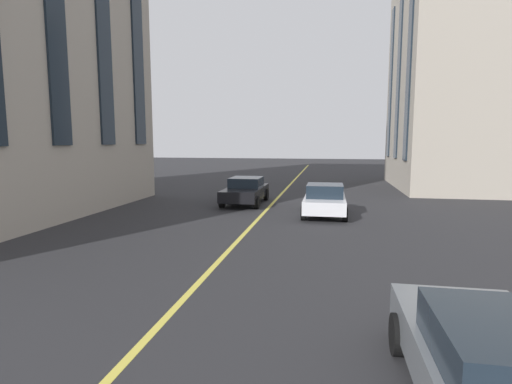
# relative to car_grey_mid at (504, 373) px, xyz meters

# --- Properties ---
(lane_centre_line) EXTENTS (80.00, 0.16, 0.01)m
(lane_centre_line) POSITION_rel_car_grey_mid_xyz_m (10.41, 4.90, -0.70)
(lane_centre_line) COLOR #D8C64C
(lane_centre_line) RESTS_ON ground_plane
(car_grey_mid) EXTENTS (4.40, 1.95, 1.37)m
(car_grey_mid) POSITION_rel_car_grey_mid_xyz_m (0.00, 0.00, 0.00)
(car_grey_mid) COLOR slate
(car_grey_mid) RESTS_ON ground_plane
(car_black_parked_a) EXTENTS (4.40, 1.95, 1.37)m
(car_black_parked_a) POSITION_rel_car_grey_mid_xyz_m (15.72, 6.28, 0.00)
(car_black_parked_a) COLOR black
(car_black_parked_a) RESTS_ON ground_plane
(car_white_oncoming) EXTENTS (3.90, 1.89, 1.40)m
(car_white_oncoming) POSITION_rel_car_grey_mid_xyz_m (13.05, 2.16, -0.00)
(car_white_oncoming) COLOR silver
(car_white_oncoming) RESTS_ON ground_plane
(building_right_near) EXTENTS (11.29, 10.74, 14.81)m
(building_right_near) POSITION_rel_car_grey_mid_xyz_m (25.17, -7.91, 6.70)
(building_right_near) COLOR #A89E8E
(building_right_near) RESTS_ON ground_plane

